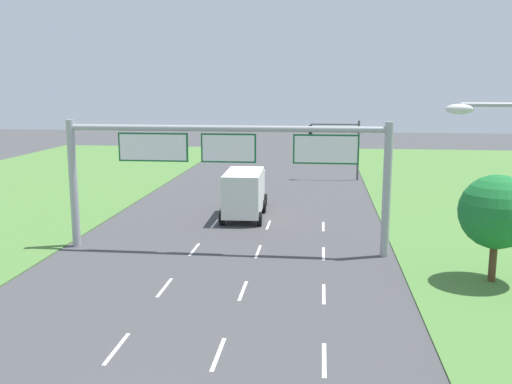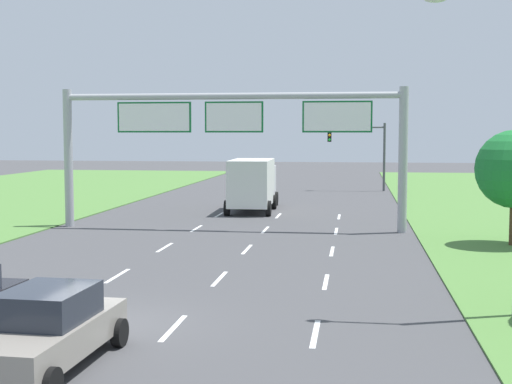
# 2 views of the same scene
# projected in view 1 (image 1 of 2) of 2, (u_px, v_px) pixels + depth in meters

# --- Properties ---
(box_truck) EXTENTS (2.85, 7.41, 3.19)m
(box_truck) POSITION_uv_depth(u_px,v_px,m) (245.00, 191.00, 38.92)
(box_truck) COLOR silver
(box_truck) RESTS_ON ground_plane
(sign_gantry) EXTENTS (17.24, 0.44, 7.00)m
(sign_gantry) POSITION_uv_depth(u_px,v_px,m) (227.00, 160.00, 29.86)
(sign_gantry) COLOR #9EA0A5
(sign_gantry) RESTS_ON ground_plane
(traffic_light_mast) EXTENTS (4.76, 0.49, 5.60)m
(traffic_light_mast) POSITION_uv_depth(u_px,v_px,m) (338.00, 139.00, 53.53)
(traffic_light_mast) COLOR #47494F
(traffic_light_mast) RESTS_ON ground_plane
(roadside_tree_mid) EXTENTS (3.32, 3.32, 4.94)m
(roadside_tree_mid) POSITION_uv_depth(u_px,v_px,m) (497.00, 212.00, 25.24)
(roadside_tree_mid) COLOR #513823
(roadside_tree_mid) RESTS_ON ground_plane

